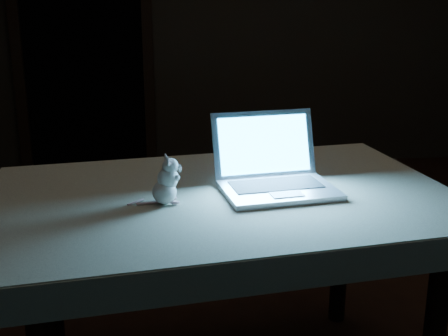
{
  "coord_description": "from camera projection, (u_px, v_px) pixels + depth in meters",
  "views": [
    {
      "loc": [
        -0.42,
        -2.19,
        1.36
      ],
      "look_at": [
        -0.26,
        -0.33,
        0.8
      ],
      "focal_mm": 48.0,
      "sensor_mm": 36.0,
      "label": 1
    }
  ],
  "objects": [
    {
      "name": "laptop",
      "position": [
        280.0,
        157.0,
        1.89
      ],
      "size": [
        0.4,
        0.37,
        0.24
      ],
      "primitive_type": null,
      "rotation": [
        0.0,
        0.0,
        0.17
      ],
      "color": "silver",
      "rests_on": "tablecloth"
    },
    {
      "name": "table",
      "position": [
        226.0,
        297.0,
        2.03
      ],
      "size": [
        1.48,
        1.09,
        0.73
      ],
      "primitive_type": null,
      "rotation": [
        0.0,
        0.0,
        0.17
      ],
      "color": "black",
      "rests_on": "floor"
    },
    {
      "name": "tablecloth",
      "position": [
        222.0,
        212.0,
        1.89
      ],
      "size": [
        1.47,
        1.0,
        0.1
      ],
      "primitive_type": null,
      "rotation": [
        0.0,
        0.0,
        0.02
      ],
      "color": "beige",
      "rests_on": "table"
    },
    {
      "name": "doorway",
      "position": [
        82.0,
        30.0,
        4.51
      ],
      "size": [
        1.06,
        0.36,
        2.13
      ],
      "primitive_type": null,
      "color": "black",
      "rests_on": "back_wall"
    },
    {
      "name": "floor",
      "position": [
        280.0,
        327.0,
        2.52
      ],
      "size": [
        5.0,
        5.0,
        0.0
      ],
      "primitive_type": "plane",
      "color": "black",
      "rests_on": "ground"
    },
    {
      "name": "plush_mouse",
      "position": [
        164.0,
        180.0,
        1.81
      ],
      "size": [
        0.12,
        0.12,
        0.15
      ],
      "primitive_type": null,
      "rotation": [
        0.0,
        0.0,
        0.08
      ],
      "color": "white",
      "rests_on": "tablecloth"
    }
  ]
}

